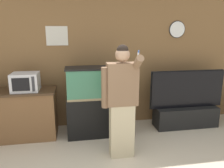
{
  "coord_description": "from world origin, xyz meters",
  "views": [
    {
      "loc": [
        -0.38,
        -1.82,
        1.89
      ],
      "look_at": [
        0.23,
        1.65,
        1.05
      ],
      "focal_mm": 35.0,
      "sensor_mm": 36.0,
      "label": 1
    }
  ],
  "objects_px": {
    "microwave": "(26,82)",
    "person_standing": "(121,101)",
    "counter_island": "(12,115)",
    "aquarium_on_stand": "(99,101)",
    "tv_on_stand": "(186,110)"
  },
  "relations": [
    {
      "from": "microwave",
      "to": "person_standing",
      "type": "relative_size",
      "value": 0.26
    },
    {
      "from": "counter_island",
      "to": "person_standing",
      "type": "relative_size",
      "value": 0.92
    },
    {
      "from": "aquarium_on_stand",
      "to": "person_standing",
      "type": "bearing_deg",
      "value": -72.27
    },
    {
      "from": "tv_on_stand",
      "to": "person_standing",
      "type": "relative_size",
      "value": 0.89
    },
    {
      "from": "person_standing",
      "to": "microwave",
      "type": "bearing_deg",
      "value": 150.32
    },
    {
      "from": "person_standing",
      "to": "tv_on_stand",
      "type": "bearing_deg",
      "value": 29.14
    },
    {
      "from": "aquarium_on_stand",
      "to": "tv_on_stand",
      "type": "xyz_separation_m",
      "value": [
        1.79,
        0.06,
        -0.3
      ]
    },
    {
      "from": "counter_island",
      "to": "aquarium_on_stand",
      "type": "height_order",
      "value": "aquarium_on_stand"
    },
    {
      "from": "tv_on_stand",
      "to": "person_standing",
      "type": "distance_m",
      "value": 1.84
    },
    {
      "from": "microwave",
      "to": "person_standing",
      "type": "xyz_separation_m",
      "value": [
        1.52,
        -0.87,
        -0.15
      ]
    },
    {
      "from": "microwave",
      "to": "person_standing",
      "type": "distance_m",
      "value": 1.75
    },
    {
      "from": "aquarium_on_stand",
      "to": "tv_on_stand",
      "type": "height_order",
      "value": "aquarium_on_stand"
    },
    {
      "from": "aquarium_on_stand",
      "to": "tv_on_stand",
      "type": "bearing_deg",
      "value": 1.85
    },
    {
      "from": "microwave",
      "to": "aquarium_on_stand",
      "type": "bearing_deg",
      "value": -3.06
    },
    {
      "from": "aquarium_on_stand",
      "to": "person_standing",
      "type": "distance_m",
      "value": 0.87
    }
  ]
}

